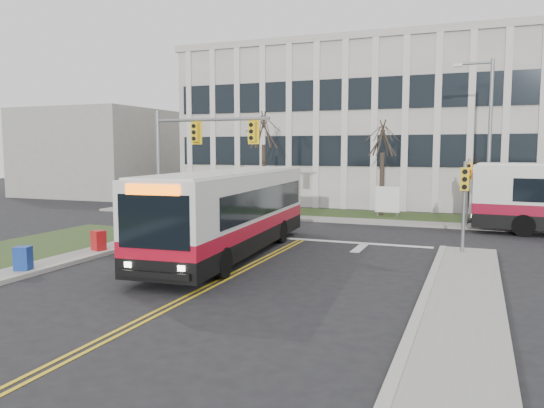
{
  "coord_description": "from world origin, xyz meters",
  "views": [
    {
      "loc": [
        7.7,
        -15.56,
        4.25
      ],
      "look_at": [
        -0.31,
        4.98,
        2.0
      ],
      "focal_mm": 35.0,
      "sensor_mm": 36.0,
      "label": 1
    }
  ],
  "objects": [
    {
      "name": "sidewalk_east",
      "position": [
        7.5,
        -5.0,
        0.07
      ],
      "size": [
        2.0,
        26.0,
        0.14
      ],
      "primitive_type": "cube",
      "color": "#9E9B93",
      "rests_on": "ground"
    },
    {
      "name": "signal_pole_near",
      "position": [
        7.2,
        6.9,
        2.5
      ],
      "size": [
        0.34,
        0.39,
        3.8
      ],
      "color": "slate",
      "rests_on": "ground"
    },
    {
      "name": "building_annex",
      "position": [
        -26.0,
        26.0,
        4.0
      ],
      "size": [
        12.0,
        12.0,
        8.0
      ],
      "primitive_type": "cube",
      "color": "#9E9B93",
      "rests_on": "ground"
    },
    {
      "name": "bus_main",
      "position": [
        -1.64,
        3.8,
        1.67
      ],
      "size": [
        3.67,
        12.7,
        3.34
      ],
      "primitive_type": null,
      "rotation": [
        0.0,
        0.0,
        0.08
      ],
      "color": "silver",
      "rests_on": "ground"
    },
    {
      "name": "mast_arm_signal",
      "position": [
        -5.62,
        7.16,
        4.26
      ],
      "size": [
        6.11,
        0.38,
        6.2
      ],
      "color": "slate",
      "rests_on": "ground"
    },
    {
      "name": "building_lawn",
      "position": [
        5.0,
        18.0,
        0.06
      ],
      "size": [
        44.0,
        5.0,
        0.12
      ],
      "primitive_type": "cube",
      "color": "#2E461E",
      "rests_on": "ground"
    },
    {
      "name": "newspaper_box_red",
      "position": [
        -6.8,
        1.92,
        0.47
      ],
      "size": [
        0.63,
        0.6,
        0.95
      ],
      "primitive_type": "cube",
      "rotation": [
        0.0,
        0.0,
        -0.37
      ],
      "color": "#AA1617",
      "rests_on": "ground"
    },
    {
      "name": "signal_pole_far",
      "position": [
        7.2,
        15.4,
        2.5
      ],
      "size": [
        0.34,
        0.39,
        3.8
      ],
      "color": "slate",
      "rests_on": "ground"
    },
    {
      "name": "newspaper_box_blue",
      "position": [
        -6.8,
        -1.97,
        0.47
      ],
      "size": [
        0.62,
        0.59,
        0.95
      ],
      "primitive_type": "cube",
      "rotation": [
        0.0,
        0.0,
        0.33
      ],
      "color": "navy",
      "rests_on": "ground"
    },
    {
      "name": "directory_sign",
      "position": [
        2.5,
        17.5,
        1.17
      ],
      "size": [
        1.5,
        0.12,
        2.0
      ],
      "color": "slate",
      "rests_on": "ground"
    },
    {
      "name": "tree_left",
      "position": [
        -6.0,
        18.0,
        5.51
      ],
      "size": [
        1.8,
        1.8,
        7.7
      ],
      "color": "#42352B",
      "rests_on": "ground"
    },
    {
      "name": "sidewalk_cross",
      "position": [
        5.0,
        15.2,
        0.07
      ],
      "size": [
        44.0,
        1.6,
        0.14
      ],
      "primitive_type": "cube",
      "color": "#9E9B93",
      "rests_on": "ground"
    },
    {
      "name": "tree_mid",
      "position": [
        2.0,
        18.2,
        4.88
      ],
      "size": [
        1.8,
        1.8,
        6.82
      ],
      "color": "#42352B",
      "rests_on": "ground"
    },
    {
      "name": "ground",
      "position": [
        0.0,
        0.0,
        0.0
      ],
      "size": [
        120.0,
        120.0,
        0.0
      ],
      "primitive_type": "plane",
      "color": "black",
      "rests_on": "ground"
    },
    {
      "name": "office_building",
      "position": [
        5.0,
        30.0,
        6.0
      ],
      "size": [
        40.0,
        16.0,
        12.0
      ],
      "primitive_type": "cube",
      "color": "beige",
      "rests_on": "ground"
    },
    {
      "name": "streetlight",
      "position": [
        8.03,
        16.2,
        5.19
      ],
      "size": [
        2.15,
        0.25,
        9.2
      ],
      "color": "slate",
      "rests_on": "ground"
    }
  ]
}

